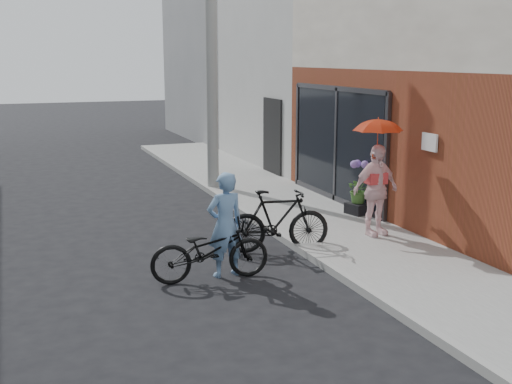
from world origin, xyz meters
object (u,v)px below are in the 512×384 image
officer (225,225)px  bike_right (277,221)px  kimono_woman (376,190)px  utility_pole (211,46)px  bike_left (210,250)px  planter (358,208)px

officer → bike_right: (1.21, 0.86, -0.26)m
officer → bike_right: 1.51m
bike_right → kimono_woman: 1.90m
utility_pole → bike_right: size_ratio=3.91×
bike_left → planter: bearing=-54.9°
kimono_woman → officer: bearing=-174.1°
utility_pole → bike_left: size_ratio=3.95×
kimono_woman → planter: bearing=61.3°
kimono_woman → bike_right: bearing=169.5°
bike_left → bike_right: bike_right is taller
kimono_woman → utility_pole: bearing=95.7°
utility_pole → bike_right: bearing=-95.5°
officer → planter: (3.61, 2.29, -0.57)m
kimono_woman → planter: kimono_woman is taller
utility_pole → planter: utility_pole is taller
bike_right → kimono_woman: size_ratio=1.10×
bike_right → kimono_woman: kimono_woman is taller
officer → bike_left: size_ratio=0.90×
utility_pole → planter: 5.35m
planter → officer: bearing=-147.6°
officer → bike_right: officer is taller
utility_pole → officer: 6.86m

